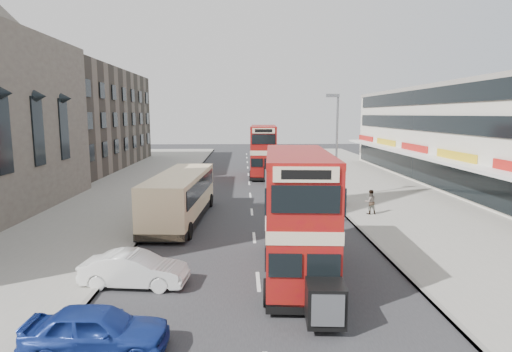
% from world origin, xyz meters
% --- Properties ---
extents(ground, '(160.00, 160.00, 0.00)m').
position_xyz_m(ground, '(0.00, 0.00, 0.00)').
color(ground, '#28282B').
rests_on(ground, ground).
extents(road_surface, '(12.00, 90.00, 0.01)m').
position_xyz_m(road_surface, '(0.00, 20.00, 0.01)').
color(road_surface, '#28282B').
rests_on(road_surface, ground).
extents(pavement_right, '(12.00, 90.00, 0.15)m').
position_xyz_m(pavement_right, '(12.00, 20.00, 0.07)').
color(pavement_right, gray).
rests_on(pavement_right, ground).
extents(pavement_left, '(12.00, 90.00, 0.15)m').
position_xyz_m(pavement_left, '(-12.00, 20.00, 0.07)').
color(pavement_left, gray).
rests_on(pavement_left, ground).
extents(kerb_left, '(0.20, 90.00, 0.16)m').
position_xyz_m(kerb_left, '(-6.10, 20.00, 0.07)').
color(kerb_left, gray).
rests_on(kerb_left, ground).
extents(kerb_right, '(0.20, 90.00, 0.16)m').
position_xyz_m(kerb_right, '(6.10, 20.00, 0.07)').
color(kerb_right, gray).
rests_on(kerb_right, ground).
extents(brick_terrace, '(14.00, 28.00, 12.00)m').
position_xyz_m(brick_terrace, '(-22.00, 38.00, 6.00)').
color(brick_terrace, '#66594C').
rests_on(brick_terrace, ground).
extents(commercial_row, '(9.90, 46.20, 9.30)m').
position_xyz_m(commercial_row, '(19.95, 22.00, 4.70)').
color(commercial_row, beige).
rests_on(commercial_row, ground).
extents(street_lamp, '(1.00, 0.20, 8.12)m').
position_xyz_m(street_lamp, '(6.52, 18.00, 4.78)').
color(street_lamp, slate).
rests_on(street_lamp, ground).
extents(bus_main, '(2.98, 9.12, 4.95)m').
position_xyz_m(bus_main, '(1.61, 2.62, 2.60)').
color(bus_main, black).
rests_on(bus_main, ground).
extents(bus_second, '(3.01, 9.60, 5.23)m').
position_xyz_m(bus_second, '(1.61, 30.47, 2.75)').
color(bus_second, black).
rests_on(bus_second, ground).
extents(coach, '(3.33, 10.61, 2.77)m').
position_xyz_m(coach, '(-4.48, 11.83, 1.63)').
color(coach, black).
rests_on(coach, ground).
extents(car_left_near, '(3.99, 1.64, 1.35)m').
position_xyz_m(car_left_near, '(-4.66, -2.86, 0.68)').
color(car_left_near, navy).
rests_on(car_left_near, ground).
extents(car_left_front, '(4.18, 1.84, 1.33)m').
position_xyz_m(car_left_front, '(-4.79, 1.75, 0.67)').
color(car_left_front, white).
rests_on(car_left_front, ground).
extents(car_right_a, '(4.38, 2.02, 1.24)m').
position_xyz_m(car_right_a, '(4.52, 15.52, 0.62)').
color(car_right_a, '#A31410').
rests_on(car_right_a, ground).
extents(car_right_b, '(5.03, 2.60, 1.36)m').
position_xyz_m(car_right_b, '(4.72, 22.44, 0.68)').
color(car_right_b, '#B76E12').
rests_on(car_right_b, ground).
extents(pedestrian_near, '(0.64, 0.47, 1.62)m').
position_xyz_m(pedestrian_near, '(7.69, 12.60, 0.96)').
color(pedestrian_near, gray).
rests_on(pedestrian_near, pavement_right).
extents(cyclist, '(0.72, 1.90, 2.04)m').
position_xyz_m(cyclist, '(4.63, 21.00, 0.67)').
color(cyclist, gray).
rests_on(cyclist, ground).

